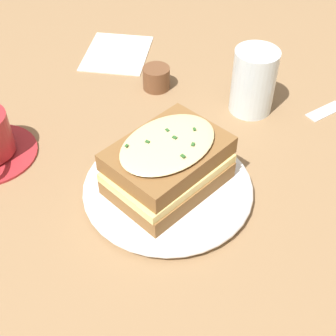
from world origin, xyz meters
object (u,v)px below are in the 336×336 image
Objects in this scene: dinner_plate at (168,188)px; water_glass at (253,81)px; condiment_pot at (156,78)px; napkin at (117,53)px; sandwich at (168,164)px.

dinner_plate is 0.24m from water_glass.
condiment_pot is (0.03, 0.16, -0.03)m from water_glass.
condiment_pot reaches higher than napkin.
sandwich reaches higher than dinner_plate.
condiment_pot is at bearing -133.11° from napkin.
water_glass is (0.21, -0.09, 0.00)m from sandwich.
sandwich reaches higher than napkin.
dinner_plate is at bearing 156.92° from water_glass.
condiment_pot is at bearing 16.91° from dinner_plate.
dinner_plate is 0.04m from sandwich.
water_glass is 0.29m from napkin.
sandwich is 0.25m from condiment_pot.
condiment_pot reaches higher than dinner_plate.
napkin is at bearing 46.89° from condiment_pot.
water_glass reaches higher than sandwich.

